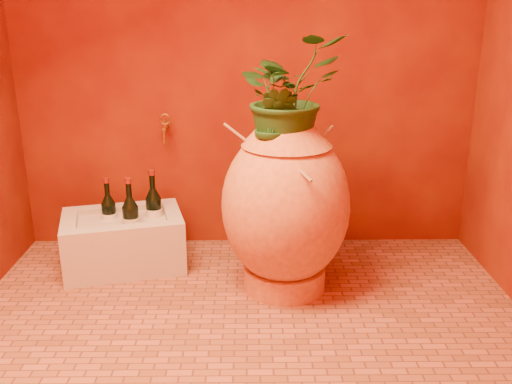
{
  "coord_description": "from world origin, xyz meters",
  "views": [
    {
      "loc": [
        0.02,
        -2.1,
        1.33
      ],
      "look_at": [
        0.04,
        0.35,
        0.52
      ],
      "focal_mm": 40.0,
      "sensor_mm": 36.0,
      "label": 1
    }
  ],
  "objects_px": {
    "stone_basin": "(124,242)",
    "wall_tap": "(165,126)",
    "wine_bottle_a": "(154,211)",
    "wine_bottle_c": "(131,220)",
    "wine_bottle_b": "(109,216)",
    "amphora": "(286,205)"
  },
  "relations": [
    {
      "from": "stone_basin",
      "to": "wall_tap",
      "type": "relative_size",
      "value": 4.64
    },
    {
      "from": "wine_bottle_a",
      "to": "wine_bottle_c",
      "type": "bearing_deg",
      "value": -128.18
    },
    {
      "from": "wine_bottle_b",
      "to": "wall_tap",
      "type": "relative_size",
      "value": 2.15
    },
    {
      "from": "wine_bottle_c",
      "to": "wine_bottle_a",
      "type": "bearing_deg",
      "value": 51.82
    },
    {
      "from": "wine_bottle_c",
      "to": "wall_tap",
      "type": "relative_size",
      "value": 2.35
    },
    {
      "from": "stone_basin",
      "to": "wine_bottle_b",
      "type": "bearing_deg",
      "value": 153.84
    },
    {
      "from": "wine_bottle_c",
      "to": "wall_tap",
      "type": "xyz_separation_m",
      "value": [
        0.15,
        0.31,
        0.42
      ]
    },
    {
      "from": "wine_bottle_c",
      "to": "wine_bottle_b",
      "type": "bearing_deg",
      "value": 144.32
    },
    {
      "from": "wine_bottle_a",
      "to": "wall_tap",
      "type": "height_order",
      "value": "wall_tap"
    },
    {
      "from": "wine_bottle_b",
      "to": "amphora",
      "type": "bearing_deg",
      "value": -17.73
    },
    {
      "from": "stone_basin",
      "to": "wine_bottle_b",
      "type": "height_order",
      "value": "wine_bottle_b"
    },
    {
      "from": "amphora",
      "to": "wine_bottle_a",
      "type": "distance_m",
      "value": 0.76
    },
    {
      "from": "stone_basin",
      "to": "wine_bottle_a",
      "type": "relative_size",
      "value": 1.95
    },
    {
      "from": "amphora",
      "to": "wine_bottle_b",
      "type": "height_order",
      "value": "amphora"
    },
    {
      "from": "wine_bottle_a",
      "to": "wine_bottle_b",
      "type": "distance_m",
      "value": 0.23
    },
    {
      "from": "stone_basin",
      "to": "wine_bottle_c",
      "type": "height_order",
      "value": "wine_bottle_c"
    },
    {
      "from": "amphora",
      "to": "stone_basin",
      "type": "bearing_deg",
      "value": 163.05
    },
    {
      "from": "amphora",
      "to": "wine_bottle_c",
      "type": "distance_m",
      "value": 0.81
    },
    {
      "from": "stone_basin",
      "to": "wine_bottle_a",
      "type": "xyz_separation_m",
      "value": [
        0.16,
        0.06,
        0.15
      ]
    },
    {
      "from": "wine_bottle_a",
      "to": "stone_basin",
      "type": "bearing_deg",
      "value": -158.01
    },
    {
      "from": "stone_basin",
      "to": "wall_tap",
      "type": "height_order",
      "value": "wall_tap"
    },
    {
      "from": "wine_bottle_a",
      "to": "wine_bottle_b",
      "type": "height_order",
      "value": "wine_bottle_a"
    }
  ]
}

